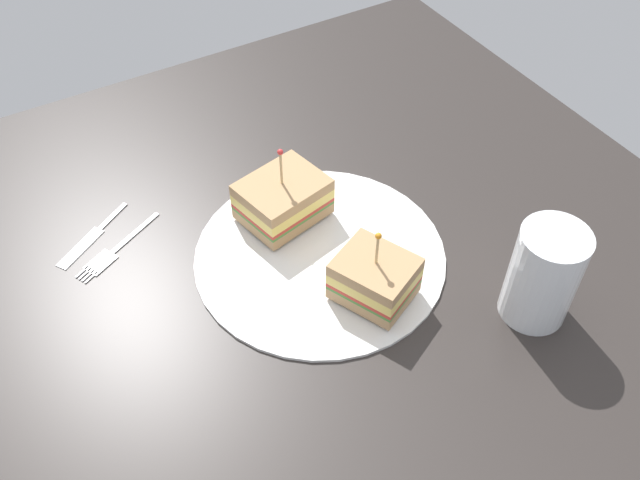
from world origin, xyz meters
The scene contains 7 objects.
ground_plane centered at (0.00, 0.00, -1.00)cm, with size 92.65×92.65×2.00cm, color #2D2826.
plate centered at (0.00, 0.00, 0.40)cm, with size 29.43×29.43×0.81cm, color white.
sandwich_half_front centered at (-8.29, -1.98, 3.40)cm, with size 10.25×9.65×9.58cm.
sandwich_half_back centered at (7.61, 0.74, 3.40)cm, with size 9.72×11.26×10.23cm.
drink_glass centered at (-18.43, -16.06, 5.45)cm, with size 7.23×7.23×11.76cm.
fork centered at (12.74, 21.09, 0.17)cm, with size 6.79×12.04×0.35cm.
knife centered at (16.43, 22.42, 0.18)cm, with size 7.37×10.67×0.35cm.
Camera 1 is at (-45.99, 26.87, 60.15)cm, focal length 38.34 mm.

